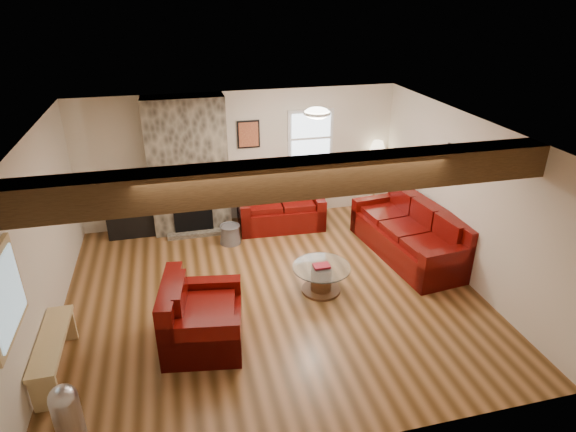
# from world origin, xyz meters

# --- Properties ---
(room) EXTENTS (8.00, 8.00, 8.00)m
(room) POSITION_xyz_m (0.00, 0.00, 1.25)
(room) COLOR #533516
(room) RESTS_ON ground
(floor) EXTENTS (6.00, 6.00, 0.00)m
(floor) POSITION_xyz_m (0.00, 0.00, 0.00)
(floor) COLOR #533516
(floor) RESTS_ON ground
(oak_beam) EXTENTS (6.00, 0.36, 0.38)m
(oak_beam) POSITION_xyz_m (0.00, -1.25, 2.31)
(oak_beam) COLOR #362210
(oak_beam) RESTS_ON room
(chimney_breast) EXTENTS (1.40, 0.67, 2.50)m
(chimney_breast) POSITION_xyz_m (-1.00, 2.49, 1.22)
(chimney_breast) COLOR #36322A
(chimney_breast) RESTS_ON floor
(back_window) EXTENTS (0.90, 0.08, 1.10)m
(back_window) POSITION_xyz_m (1.35, 2.71, 1.55)
(back_window) COLOR silver
(back_window) RESTS_ON room
(hatch_window) EXTENTS (0.08, 1.00, 0.90)m
(hatch_window) POSITION_xyz_m (-2.96, -1.50, 1.45)
(hatch_window) COLOR tan
(hatch_window) RESTS_ON room
(ceiling_dome) EXTENTS (0.40, 0.40, 0.18)m
(ceiling_dome) POSITION_xyz_m (0.90, 0.90, 2.44)
(ceiling_dome) COLOR #EDE5C9
(ceiling_dome) RESTS_ON room
(artwork_back) EXTENTS (0.42, 0.06, 0.52)m
(artwork_back) POSITION_xyz_m (0.15, 2.71, 1.70)
(artwork_back) COLOR black
(artwork_back) RESTS_ON room
(artwork_right) EXTENTS (0.06, 0.55, 0.42)m
(artwork_right) POSITION_xyz_m (2.96, 0.30, 1.75)
(artwork_right) COLOR black
(artwork_right) RESTS_ON room
(sofa_three) EXTENTS (1.22, 2.41, 0.89)m
(sofa_three) POSITION_xyz_m (2.48, 0.61, 0.45)
(sofa_three) COLOR #440A04
(sofa_three) RESTS_ON floor
(loveseat) EXTENTS (1.63, 0.99, 0.84)m
(loveseat) POSITION_xyz_m (0.63, 2.23, 0.42)
(loveseat) COLOR #440A04
(loveseat) RESTS_ON floor
(armchair_red) EXTENTS (1.12, 1.24, 0.89)m
(armchair_red) POSITION_xyz_m (-1.08, -0.84, 0.44)
(armchair_red) COLOR #440A04
(armchair_red) RESTS_ON floor
(coffee_table) EXTENTS (0.87, 0.87, 0.45)m
(coffee_table) POSITION_xyz_m (0.72, -0.10, 0.21)
(coffee_table) COLOR #4C2918
(coffee_table) RESTS_ON floor
(tv_cabinet) EXTENTS (1.02, 0.41, 0.51)m
(tv_cabinet) POSITION_xyz_m (-2.02, 2.53, 0.25)
(tv_cabinet) COLOR black
(tv_cabinet) RESTS_ON floor
(television) EXTENTS (0.85, 0.11, 0.49)m
(television) POSITION_xyz_m (-2.02, 2.53, 0.75)
(television) COLOR black
(television) RESTS_ON tv_cabinet
(floor_lamp) EXTENTS (0.37, 0.37, 1.44)m
(floor_lamp) POSITION_xyz_m (2.69, 2.55, 1.23)
(floor_lamp) COLOR tan
(floor_lamp) RESTS_ON floor
(pine_bench) EXTENTS (0.30, 1.29, 0.49)m
(pine_bench) POSITION_xyz_m (-2.83, -0.97, 0.24)
(pine_bench) COLOR tan
(pine_bench) RESTS_ON floor
(pedal_bin) EXTENTS (0.32, 0.32, 0.69)m
(pedal_bin) POSITION_xyz_m (-2.51, -2.03, 0.35)
(pedal_bin) COLOR #B3B2B8
(pedal_bin) RESTS_ON floor
(coal_bucket) EXTENTS (0.38, 0.38, 0.36)m
(coal_bucket) POSITION_xyz_m (-0.40, 1.75, 0.18)
(coal_bucket) COLOR slate
(coal_bucket) RESTS_ON floor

